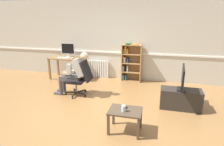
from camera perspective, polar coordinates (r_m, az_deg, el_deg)
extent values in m
plane|color=olive|center=(4.43, -4.74, -11.62)|extent=(18.00, 18.00, 0.00)
cube|color=beige|center=(6.51, 2.74, 9.93)|extent=(12.00, 0.10, 2.70)
cube|color=white|center=(6.51, 2.57, 6.11)|extent=(12.00, 0.03, 0.05)
cube|color=olive|center=(6.88, -18.41, 1.05)|extent=(0.06, 0.06, 0.72)
cube|color=olive|center=(6.37, -10.36, 0.46)|extent=(0.06, 0.06, 0.72)
cube|color=olive|center=(6.87, -8.41, 1.71)|extent=(0.06, 0.06, 0.72)
cube|color=olive|center=(7.34, -16.06, 2.18)|extent=(0.06, 0.06, 0.72)
cube|color=olive|center=(6.76, -13.62, 4.48)|extent=(1.14, 0.65, 0.04)
cube|color=silver|center=(6.79, -13.15, 4.77)|extent=(0.18, 0.14, 0.01)
cube|color=silver|center=(6.80, -13.11, 5.27)|extent=(0.04, 0.02, 0.10)
cube|color=silver|center=(6.76, -13.24, 7.24)|extent=(0.49, 0.02, 0.38)
cube|color=black|center=(6.75, -13.29, 7.22)|extent=(0.45, 0.00, 0.34)
cube|color=white|center=(6.66, -14.52, 4.48)|extent=(0.44, 0.12, 0.02)
cube|color=white|center=(6.53, -11.98, 4.47)|extent=(0.06, 0.10, 0.03)
cube|color=#AD7F4C|center=(6.39, 3.15, 3.18)|extent=(0.03, 0.28, 1.24)
cube|color=#AD7F4C|center=(6.30, 8.73, 2.82)|extent=(0.03, 0.28, 1.24)
cube|color=#AD7F4C|center=(6.47, 6.11, 3.28)|extent=(0.62, 0.02, 1.24)
cube|color=#AD7F4C|center=(6.50, 5.77, -2.21)|extent=(0.59, 0.28, 0.03)
cube|color=#AD7F4C|center=(6.41, 5.84, 0.36)|extent=(0.59, 0.28, 0.03)
cube|color=#AD7F4C|center=(6.34, 5.92, 3.01)|extent=(0.59, 0.28, 0.03)
cube|color=#AD7F4C|center=(6.28, 6.00, 5.71)|extent=(0.59, 0.28, 0.03)
cube|color=#AD7F4C|center=(6.23, 6.08, 8.46)|extent=(0.59, 0.28, 0.03)
cube|color=#6699A3|center=(6.52, 3.51, -1.26)|extent=(0.05, 0.19, 0.16)
cube|color=beige|center=(6.43, 3.55, 1.38)|extent=(0.04, 0.19, 0.17)
cube|color=orange|center=(6.34, 3.59, 4.17)|extent=(0.03, 0.19, 0.21)
cube|color=red|center=(6.32, 3.69, 6.68)|extent=(0.04, 0.19, 0.15)
cube|color=#38844C|center=(6.52, 4.13, -1.22)|extent=(0.03, 0.19, 0.17)
cube|color=black|center=(6.42, 3.98, 1.33)|extent=(0.03, 0.19, 0.17)
cube|color=white|center=(6.35, 4.02, 4.02)|extent=(0.04, 0.19, 0.18)
cube|color=gold|center=(6.29, 4.16, 7.02)|extent=(0.04, 0.19, 0.24)
cube|color=#2D519E|center=(6.48, 4.30, -1.32)|extent=(0.03, 0.19, 0.17)
cube|color=white|center=(6.39, 4.76, 1.37)|extent=(0.03, 0.19, 0.19)
cube|color=#2D519E|center=(6.33, 4.82, 3.87)|extent=(0.03, 0.19, 0.15)
cube|color=orange|center=(6.28, 4.74, 6.67)|extent=(0.03, 0.19, 0.17)
cube|color=orange|center=(6.20, 7.15, 8.63)|extent=(0.16, 0.22, 0.02)
cube|color=#38844C|center=(6.23, 4.84, 8.96)|extent=(0.16, 0.22, 0.02)
cube|color=white|center=(6.91, -6.68, 1.43)|extent=(0.06, 0.08, 0.62)
cube|color=white|center=(6.88, -6.04, 1.39)|extent=(0.06, 0.08, 0.62)
cube|color=white|center=(6.86, -5.39, 1.34)|extent=(0.06, 0.08, 0.62)
cube|color=white|center=(6.83, -4.74, 1.30)|extent=(0.06, 0.08, 0.62)
cube|color=white|center=(6.80, -4.08, 1.26)|extent=(0.06, 0.08, 0.62)
cube|color=white|center=(6.78, -3.41, 1.21)|extent=(0.06, 0.08, 0.62)
cube|color=white|center=(6.75, -2.75, 1.17)|extent=(0.06, 0.08, 0.62)
cube|color=white|center=(6.73, -2.07, 1.12)|extent=(0.06, 0.08, 0.62)
cube|color=white|center=(6.71, -1.39, 1.08)|extent=(0.06, 0.08, 0.62)
cube|color=black|center=(5.28, -11.31, -6.35)|extent=(0.05, 0.30, 0.02)
cylinder|color=black|center=(5.17, -11.95, -7.35)|extent=(0.02, 0.06, 0.06)
cube|color=black|center=(5.31, -9.45, -6.09)|extent=(0.30, 0.12, 0.02)
cylinder|color=black|center=(5.24, -8.16, -6.81)|extent=(0.06, 0.04, 0.06)
cube|color=black|center=(5.48, -9.35, -5.39)|extent=(0.20, 0.27, 0.02)
cylinder|color=black|center=(5.57, -8.03, -5.39)|extent=(0.05, 0.06, 0.06)
cube|color=black|center=(5.54, -11.06, -5.22)|extent=(0.21, 0.26, 0.02)
cylinder|color=black|center=(5.69, -11.38, -5.06)|extent=(0.05, 0.06, 0.06)
cube|color=black|center=(5.42, -12.28, -5.79)|extent=(0.29, 0.14, 0.02)
cylinder|color=black|center=(5.45, -13.83, -6.18)|extent=(0.06, 0.04, 0.06)
cylinder|color=gray|center=(5.35, -10.78, -4.17)|extent=(0.05, 0.05, 0.30)
cube|color=black|center=(5.29, -10.89, -2.29)|extent=(0.48, 0.48, 0.07)
cube|color=black|center=(5.08, -7.72, 0.65)|extent=(0.26, 0.45, 0.55)
cube|color=black|center=(5.46, -9.73, -0.02)|extent=(0.28, 0.06, 0.03)
cube|color=black|center=(5.01, -11.90, -1.65)|extent=(0.28, 0.06, 0.03)
cube|color=#4C4C51|center=(5.25, -10.95, -1.20)|extent=(0.27, 0.35, 0.14)
cube|color=#B2B2AD|center=(5.12, -9.70, 1.78)|extent=(0.39, 0.36, 0.52)
sphere|color=beige|center=(5.01, -8.39, 5.14)|extent=(0.20, 0.20, 0.20)
cube|color=black|center=(5.34, -13.77, 0.02)|extent=(0.15, 0.04, 0.02)
cube|color=#4C4C51|center=(5.43, -12.55, -1.05)|extent=(0.42, 0.15, 0.13)
cylinder|color=#4C4C51|center=(5.60, -14.34, -3.43)|extent=(0.10, 0.10, 0.46)
cube|color=#4C4C51|center=(5.71, -15.11, -5.21)|extent=(0.22, 0.10, 0.06)
cube|color=#4C4C51|center=(5.26, -13.45, -1.68)|extent=(0.42, 0.15, 0.13)
cylinder|color=#4C4C51|center=(5.43, -15.27, -4.11)|extent=(0.10, 0.10, 0.46)
cube|color=#4C4C51|center=(5.55, -16.04, -5.94)|extent=(0.22, 0.10, 0.06)
cube|color=#B2B2AD|center=(5.36, -11.43, 2.11)|extent=(0.10, 0.08, 0.26)
cube|color=beige|center=(5.38, -12.58, 0.46)|extent=(0.24, 0.08, 0.07)
cube|color=#B2B2AD|center=(5.08, -12.84, 1.24)|extent=(0.10, 0.08, 0.26)
cube|color=beige|center=(5.22, -13.45, -0.11)|extent=(0.24, 0.08, 0.07)
cube|color=#2D2823|center=(4.76, 20.03, -7.38)|extent=(0.93, 0.41, 0.47)
cube|color=black|center=(4.67, 20.32, -4.60)|extent=(0.23, 0.34, 0.02)
cylinder|color=black|center=(4.66, 20.36, -4.20)|extent=(0.04, 0.04, 0.05)
cube|color=black|center=(4.58, 20.68, -1.14)|extent=(0.11, 0.80, 0.47)
cube|color=white|center=(4.58, 20.95, -1.16)|extent=(0.07, 0.75, 0.43)
cube|color=#4C3D2D|center=(3.54, -1.12, -15.46)|extent=(0.04, 0.04, 0.41)
cube|color=#4C3D2D|center=(3.46, 7.98, -16.51)|extent=(0.04, 0.04, 0.41)
cube|color=#4C3D2D|center=(3.79, 8.70, -13.38)|extent=(0.04, 0.04, 0.41)
cube|color=#4C3D2D|center=(3.87, 0.47, -12.52)|extent=(0.04, 0.04, 0.41)
cube|color=#4C3D2D|center=(3.55, 4.05, -11.37)|extent=(0.60, 0.45, 0.03)
cylinder|color=silver|center=(3.46, 3.51, -10.67)|extent=(0.08, 0.08, 0.12)
cube|color=black|center=(3.57, 3.87, -10.68)|extent=(0.08, 0.15, 0.02)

